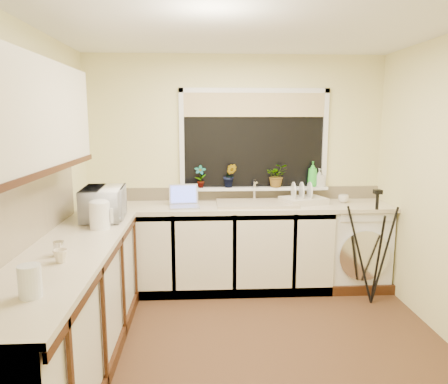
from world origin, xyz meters
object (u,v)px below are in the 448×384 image
dish_rack (303,200)px  soap_bottle_clear (319,177)px  washing_machine (353,244)px  laptop (184,201)px  cup_left (61,256)px  glass_jug (30,281)px  steel_jar (59,249)px  tripod (374,247)px  microwave (104,203)px  plant_a (200,177)px  plant_b (230,176)px  soap_bottle_green (313,174)px  kettle (100,216)px  plant_d (277,175)px  cup_back (343,199)px

dish_rack → soap_bottle_clear: bearing=23.7°
washing_machine → laptop: (-1.81, -0.08, 0.52)m
laptop → cup_left: (-0.70, -1.67, -0.02)m
glass_jug → steel_jar: bearing=96.1°
tripod → cup_left: size_ratio=12.56×
washing_machine → microwave: bearing=-167.0°
dish_rack → cup_left: bearing=-155.2°
plant_a → plant_b: size_ratio=0.94×
steel_jar → cup_left: steel_jar is taller
tripod → soap_bottle_green: (-0.44, 0.69, 0.62)m
kettle → steel_jar: bearing=-98.8°
washing_machine → tripod: 0.52m
dish_rack → plant_d: (-0.26, 0.17, 0.24)m
dish_rack → plant_a: size_ratio=1.78×
plant_b → plant_d: bearing=-0.0°
plant_a → plant_b: (0.32, 0.00, 0.01)m
laptop → cup_back: laptop is taller
kettle → tripod: bearing=9.8°
plant_a → plant_d: (0.83, 0.00, 0.01)m
washing_machine → kettle: bearing=-159.6°
washing_machine → soap_bottle_green: bearing=156.0°
tripod → plant_d: (-0.84, 0.67, 0.61)m
cup_back → dish_rack: bearing=-177.5°
washing_machine → dish_rack: size_ratio=2.05×
dish_rack → microwave: (-1.94, -0.60, 0.11)m
tripod → dish_rack: bearing=117.1°
tripod → plant_a: 1.89m
dish_rack → cup_left: size_ratio=4.80×
kettle → plant_d: plant_d is taller
tripod → plant_a: (-1.66, 0.67, 0.61)m
tripod → washing_machine: bearing=70.3°
microwave → soap_bottle_clear: bearing=-73.6°
tripod → soap_bottle_green: soap_bottle_green is taller
laptop → plant_a: bearing=51.5°
laptop → tripod: tripod is taller
dish_rack → steel_jar: bearing=-158.2°
laptop → steel_jar: size_ratio=3.31×
cup_left → kettle: bearing=86.2°
kettle → cup_left: size_ratio=2.39×
microwave → plant_a: plant_a is taller
kettle → soap_bottle_green: (2.04, 1.12, 0.18)m
soap_bottle_clear → soap_bottle_green: bearing=-179.8°
microwave → cup_left: microwave is taller
kettle → microwave: microwave is taller
tripod → plant_a: plant_a is taller
soap_bottle_clear → cup_back: 0.35m
microwave → plant_d: bearing=-69.0°
plant_b → plant_d: plant_b is taller
microwave → plant_a: (0.86, 0.76, 0.13)m
laptop → plant_d: plant_d is taller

